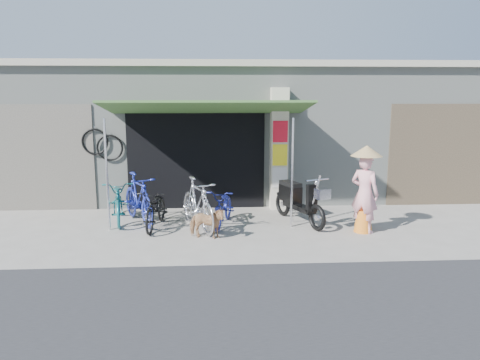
{
  "coord_description": "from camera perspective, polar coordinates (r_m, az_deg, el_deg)",
  "views": [
    {
      "loc": [
        -0.79,
        -9.0,
        2.87
      ],
      "look_at": [
        -0.2,
        1.0,
        1.0
      ],
      "focal_mm": 35.0,
      "sensor_mm": 36.0,
      "label": 1
    }
  ],
  "objects": [
    {
      "name": "ground",
      "position": [
        9.48,
        1.58,
        -7.06
      ],
      "size": [
        80.0,
        80.0,
        0.0
      ],
      "primitive_type": "plane",
      "color": "gray",
      "rests_on": "ground"
    },
    {
      "name": "neighbour_left",
      "position": [
        12.43,
        -23.17,
        2.46
      ],
      "size": [
        2.6,
        0.06,
        2.6
      ],
      "primitive_type": "cube",
      "color": "#6B665B",
      "rests_on": "ground"
    },
    {
      "name": "bike_navy",
      "position": [
        10.23,
        -2.0,
        -3.29
      ],
      "size": [
        0.91,
        1.68,
        0.84
      ],
      "primitive_type": "imported",
      "rotation": [
        0.0,
        0.0,
        -0.23
      ],
      "color": "navy",
      "rests_on": "ground"
    },
    {
      "name": "bike_black",
      "position": [
        10.22,
        -10.19,
        -3.41
      ],
      "size": [
        0.75,
        1.69,
        0.86
      ],
      "primitive_type": "imported",
      "rotation": [
        0.0,
        0.0,
        -0.11
      ],
      "color": "black",
      "rests_on": "ground"
    },
    {
      "name": "nun",
      "position": [
        9.99,
        14.97,
        -1.18
      ],
      "size": [
        0.7,
        0.7,
        1.82
      ],
      "rotation": [
        0.0,
        0.0,
        2.38
      ],
      "color": "pink",
      "rests_on": "ground"
    },
    {
      "name": "bicycle_shop",
      "position": [
        14.15,
        -0.19,
        6.38
      ],
      "size": [
        12.3,
        5.3,
        3.66
      ],
      "color": "#A1A79F",
      "rests_on": "ground"
    },
    {
      "name": "awning",
      "position": [
        10.63,
        -4.04,
        8.63
      ],
      "size": [
        4.6,
        1.88,
        2.72
      ],
      "color": "#385F2A",
      "rests_on": "ground"
    },
    {
      "name": "moped",
      "position": [
        10.54,
        7.08,
        -2.48
      ],
      "size": [
        0.94,
        1.87,
        1.11
      ],
      "rotation": [
        0.0,
        0.0,
        0.39
      ],
      "color": "black",
      "rests_on": "ground"
    },
    {
      "name": "bike_teal",
      "position": [
        10.9,
        -14.56,
        -2.4
      ],
      "size": [
        0.99,
        1.94,
        0.97
      ],
      "primitive_type": "imported",
      "rotation": [
        0.0,
        0.0,
        0.19
      ],
      "color": "#176367",
      "rests_on": "ground"
    },
    {
      "name": "neighbour_right",
      "position": [
        13.05,
        23.02,
        2.82
      ],
      "size": [
        2.6,
        0.06,
        2.6
      ],
      "primitive_type": "cube",
      "color": "brown",
      "rests_on": "ground"
    },
    {
      "name": "street_dog",
      "position": [
        9.37,
        -4.11,
        -5.26
      ],
      "size": [
        0.82,
        0.53,
        0.64
      ],
      "primitive_type": "imported",
      "rotation": [
        0.0,
        0.0,
        1.31
      ],
      "color": "tan",
      "rests_on": "ground"
    },
    {
      "name": "bike_blue",
      "position": [
        10.66,
        -12.28,
        -2.21
      ],
      "size": [
        1.3,
        1.89,
        1.11
      ],
      "primitive_type": "imported",
      "rotation": [
        0.0,
        0.0,
        0.47
      ],
      "color": "#222F9E",
      "rests_on": "ground"
    },
    {
      "name": "bike_silver",
      "position": [
        9.98,
        -5.19,
        -2.91
      ],
      "size": [
        1.16,
        1.89,
        1.1
      ],
      "primitive_type": "imported",
      "rotation": [
        0.0,
        0.0,
        0.38
      ],
      "color": "silver",
      "rests_on": "ground"
    },
    {
      "name": "shop_pillar",
      "position": [
        11.64,
        4.75,
        3.77
      ],
      "size": [
        0.42,
        0.44,
        3.0
      ],
      "color": "beige",
      "rests_on": "ground"
    }
  ]
}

